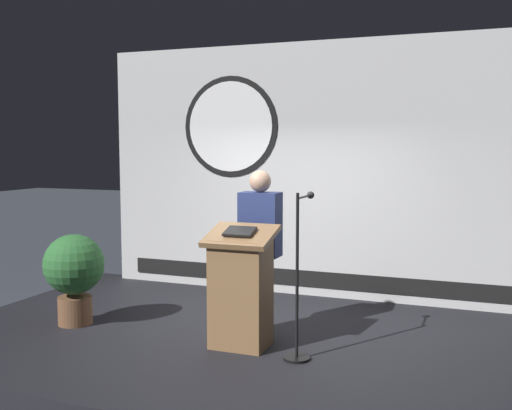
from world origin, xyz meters
The scene contains 7 objects.
ground_plane centered at (0.00, 0.00, 0.00)m, with size 40.00×40.00×0.00m, color #383D47.
stage_platform centered at (0.00, 0.00, 0.15)m, with size 6.40×4.00×0.30m, color black.
banner_display centered at (-0.03, 1.85, 1.90)m, with size 5.48×0.12×3.19m.
podium centered at (0.01, -0.34, 0.86)m, with size 0.64×0.49×1.16m.
speaker_person centered at (0.02, 0.14, 1.15)m, with size 0.40×0.26×1.66m.
microphone_stand centered at (0.61, -0.44, 0.83)m, with size 0.24×0.56×1.49m.
potted_plant centered at (-1.93, -0.31, 0.89)m, with size 0.64×0.64×0.97m.
Camera 1 is at (2.18, -5.54, 2.20)m, focal length 42.67 mm.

